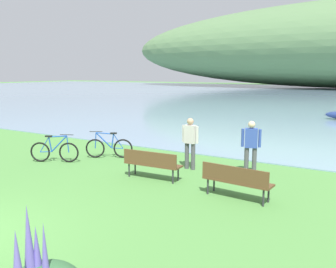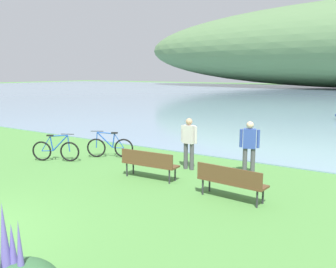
# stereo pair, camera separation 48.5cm
# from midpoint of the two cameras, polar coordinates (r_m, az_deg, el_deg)

# --- Properties ---
(park_bench_near_camera) EXTENTS (1.82, 0.57, 0.88)m
(park_bench_near_camera) POSITION_cam_midpoint_polar(r_m,az_deg,el_deg) (10.96, -1.73, -4.44)
(park_bench_near_camera) COLOR brown
(park_bench_near_camera) RESTS_ON ground
(park_bench_further_along) EXTENTS (1.83, 0.62, 0.88)m
(park_bench_further_along) POSITION_cam_midpoint_polar(r_m,az_deg,el_deg) (9.39, 11.23, -7.06)
(park_bench_further_along) COLOR brown
(park_bench_further_along) RESTS_ON ground
(bicycle_leaning_near_bench) EXTENTS (1.60, 0.87, 1.01)m
(bicycle_leaning_near_bench) POSITION_cam_midpoint_polar(r_m,az_deg,el_deg) (13.74, -16.17, -2.46)
(bicycle_leaning_near_bench) COLOR black
(bicycle_leaning_near_bench) RESTS_ON ground
(bicycle_beside_path) EXTENTS (1.55, 0.95, 1.01)m
(bicycle_beside_path) POSITION_cam_midpoint_polar(r_m,az_deg,el_deg) (13.91, -8.08, -2.03)
(bicycle_beside_path) COLOR black
(bicycle_beside_path) RESTS_ON ground
(person_at_shoreline) EXTENTS (0.58, 0.33, 1.71)m
(person_at_shoreline) POSITION_cam_midpoint_polar(r_m,az_deg,el_deg) (11.54, 13.78, -1.69)
(person_at_shoreline) COLOR #4C4C51
(person_at_shoreline) RESTS_ON ground
(person_on_the_grass) EXTENTS (0.61, 0.24, 1.71)m
(person_on_the_grass) POSITION_cam_midpoint_polar(r_m,az_deg,el_deg) (12.01, 4.44, -1.00)
(person_on_the_grass) COLOR #4C4C51
(person_on_the_grass) RESTS_ON ground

